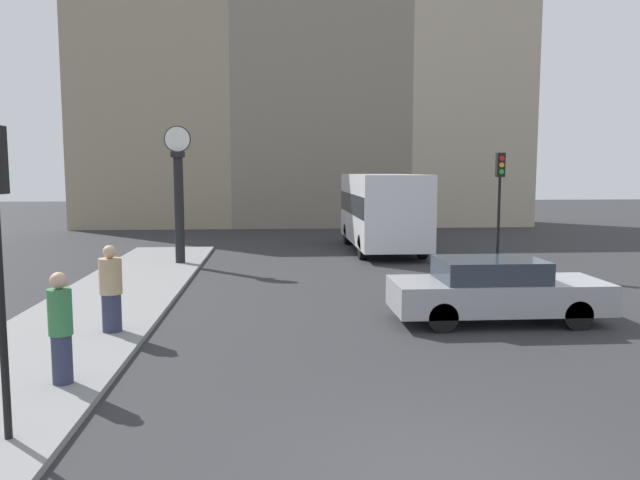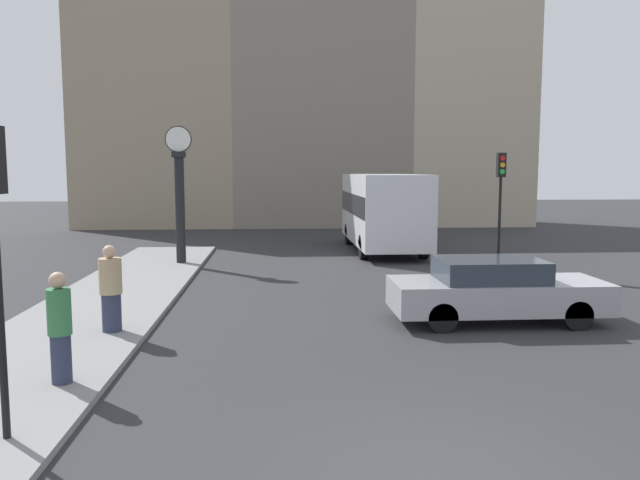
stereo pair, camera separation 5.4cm
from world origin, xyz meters
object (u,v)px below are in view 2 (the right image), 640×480
at_px(bus_distant, 383,208).
at_px(pedestrian_tan_coat, 111,289).
at_px(pedestrian_green_hoodie, 60,327).
at_px(traffic_light_far, 501,187).
at_px(sedan_car, 495,290).
at_px(street_clock, 180,196).

relative_size(bus_distant, pedestrian_tan_coat, 4.41).
height_order(pedestrian_green_hoodie, pedestrian_tan_coat, pedestrian_tan_coat).
distance_m(bus_distant, traffic_light_far, 6.20).
height_order(sedan_car, pedestrian_green_hoodie, pedestrian_green_hoodie).
distance_m(street_clock, pedestrian_tan_coat, 9.22).
distance_m(sedan_car, street_clock, 11.71).
xyz_separation_m(bus_distant, pedestrian_tan_coat, (-7.48, -12.49, -0.80)).
height_order(sedan_car, street_clock, street_clock).
height_order(traffic_light_far, pedestrian_green_hoodie, traffic_light_far).
distance_m(traffic_light_far, pedestrian_tan_coat, 12.56).
height_order(bus_distant, traffic_light_far, traffic_light_far).
xyz_separation_m(bus_distant, traffic_light_far, (2.78, -5.46, 0.97)).
relative_size(traffic_light_far, street_clock, 0.82).
relative_size(traffic_light_far, pedestrian_green_hoodie, 2.27).
bearing_deg(bus_distant, street_clock, -155.74).
bearing_deg(traffic_light_far, sedan_car, -110.39).
distance_m(traffic_light_far, pedestrian_green_hoodie, 14.42).
bearing_deg(pedestrian_green_hoodie, pedestrian_tan_coat, 90.74).
bearing_deg(pedestrian_green_hoodie, bus_distant, 64.33).
bearing_deg(pedestrian_green_hoodie, street_clock, 90.32).
xyz_separation_m(traffic_light_far, pedestrian_tan_coat, (-10.26, -7.03, -1.77)).
xyz_separation_m(bus_distant, pedestrian_green_hoodie, (-7.44, -15.48, -0.79)).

